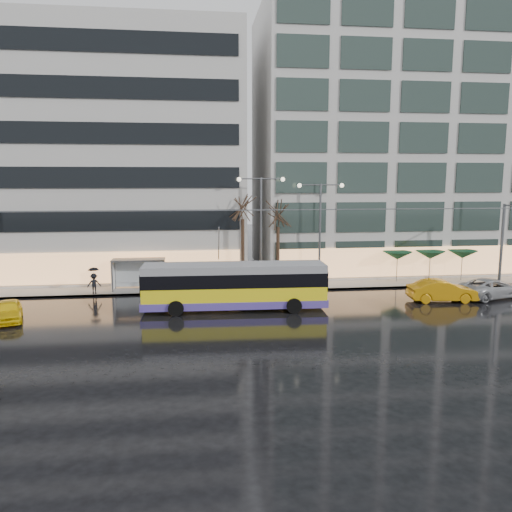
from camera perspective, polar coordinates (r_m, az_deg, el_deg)
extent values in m
plane|color=black|center=(31.49, -0.46, -7.86)|extent=(140.00, 140.00, 0.00)
cube|color=gray|center=(45.20, 0.03, -2.64)|extent=(80.00, 10.00, 0.15)
cube|color=slate|center=(40.40, 0.89, -4.01)|extent=(80.00, 0.10, 0.15)
cube|color=#B7B3AF|center=(50.60, -21.77, 10.58)|extent=(34.00, 14.00, 22.00)
cube|color=#B7B3AF|center=(53.99, 17.98, 12.21)|extent=(32.00, 14.00, 25.00)
cube|color=yellow|center=(34.76, -2.46, -4.40)|extent=(12.60, 3.01, 1.57)
cube|color=#513E9C|center=(34.88, -2.45, -5.24)|extent=(12.64, 3.05, 0.52)
cube|color=black|center=(34.52, -2.47, -2.55)|extent=(12.62, 3.03, 0.94)
cube|color=gray|center=(34.38, -2.48, -1.36)|extent=(12.60, 3.01, 0.52)
cube|color=black|center=(35.40, 7.77, -2.60)|extent=(0.14, 2.40, 1.36)
cube|color=black|center=(34.83, -12.88, -2.92)|extent=(0.14, 2.40, 1.36)
cylinder|color=black|center=(36.55, 3.69, -4.68)|extent=(1.05, 0.40, 1.04)
cylinder|color=black|center=(34.05, 4.37, -5.70)|extent=(1.05, 0.40, 1.04)
cylinder|color=black|center=(36.21, -8.86, -4.90)|extent=(1.05, 0.40, 1.04)
cylinder|color=black|center=(33.68, -9.13, -5.95)|extent=(1.05, 0.40, 1.04)
cylinder|color=#595B60|center=(35.10, -4.27, 1.34)|extent=(0.19, 3.88, 2.74)
cylinder|color=#595B60|center=(35.62, -4.29, 1.44)|extent=(0.19, 3.88, 2.74)
cylinder|color=#595B60|center=(46.45, 26.26, 1.04)|extent=(0.24, 0.24, 7.00)
cylinder|color=#595B60|center=(36.06, 0.06, 5.25)|extent=(42.00, 0.04, 0.04)
cylinder|color=#595B60|center=(36.56, -0.04, 5.30)|extent=(42.00, 0.04, 0.04)
cube|color=#595B60|center=(41.23, -13.28, -0.42)|extent=(4.20, 1.60, 0.12)
cube|color=silver|center=(42.13, -13.12, -1.94)|extent=(4.00, 0.05, 2.20)
cube|color=white|center=(41.72, -16.03, -2.16)|extent=(0.10, 1.40, 2.20)
cylinder|color=#595B60|center=(41.03, -16.11, -2.34)|extent=(0.10, 0.10, 2.40)
cylinder|color=#595B60|center=(42.39, -15.81, -1.98)|extent=(0.10, 0.10, 2.40)
cylinder|color=#595B60|center=(40.58, -10.52, -2.26)|extent=(0.10, 0.10, 2.40)
cylinder|color=#595B60|center=(41.96, -10.41, -1.90)|extent=(0.10, 0.10, 2.40)
cylinder|color=#595B60|center=(41.36, 0.57, 2.71)|extent=(0.18, 0.18, 9.00)
cylinder|color=#595B60|center=(41.02, -0.68, 8.82)|extent=(1.80, 0.10, 0.10)
cylinder|color=#595B60|center=(41.26, 1.84, 8.82)|extent=(1.80, 0.10, 0.10)
sphere|color=#FFF2CC|center=(40.93, -1.94, 8.75)|extent=(0.36, 0.36, 0.36)
sphere|color=#FFF2CC|center=(41.41, 3.08, 8.74)|extent=(0.36, 0.36, 0.36)
cylinder|color=#595B60|center=(42.34, 7.30, 2.44)|extent=(0.18, 0.18, 8.50)
cylinder|color=#595B60|center=(41.87, 6.21, 8.09)|extent=(1.80, 0.10, 0.10)
cylinder|color=#595B60|center=(42.32, 8.61, 8.05)|extent=(1.80, 0.10, 0.10)
sphere|color=#FFF2CC|center=(41.68, 4.99, 8.03)|extent=(0.36, 0.36, 0.36)
sphere|color=#FFF2CC|center=(42.57, 9.78, 7.95)|extent=(0.36, 0.36, 0.36)
cylinder|color=black|center=(41.60, -1.51, 0.39)|extent=(0.28, 0.28, 5.60)
cylinder|color=black|center=(42.24, 2.52, 0.03)|extent=(0.28, 0.28, 4.90)
cylinder|color=#595B60|center=(45.20, 15.80, -1.46)|extent=(0.06, 0.06, 2.20)
cone|color=#114024|center=(45.01, 15.86, 0.05)|extent=(2.50, 2.50, 0.70)
cylinder|color=#595B60|center=(46.44, 19.21, -1.35)|extent=(0.06, 0.06, 2.20)
cone|color=#114024|center=(46.25, 19.29, 0.12)|extent=(2.50, 2.50, 0.70)
cylinder|color=#595B60|center=(47.83, 22.44, -1.24)|extent=(0.06, 0.06, 2.20)
cone|color=#114024|center=(47.65, 22.53, 0.18)|extent=(2.50, 2.50, 0.70)
imported|color=yellow|center=(35.84, -26.42, -5.63)|extent=(2.68, 4.22, 1.34)
imported|color=orange|center=(39.62, 20.50, -3.73)|extent=(5.09, 2.17, 1.63)
imported|color=#A5A6AA|center=(42.41, 25.33, -3.32)|extent=(5.89, 3.91, 1.50)
imported|color=black|center=(40.28, -10.79, -2.90)|extent=(0.71, 0.61, 1.65)
imported|color=#EE4F72|center=(40.10, -10.82, -1.60)|extent=(1.28, 1.29, 0.88)
imported|color=black|center=(42.28, -6.67, -2.05)|extent=(1.20, 1.16, 1.94)
imported|color=black|center=(40.96, -18.02, -3.02)|extent=(1.11, 0.74, 1.61)
imported|color=black|center=(40.78, -18.08, -1.71)|extent=(0.93, 0.93, 0.72)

